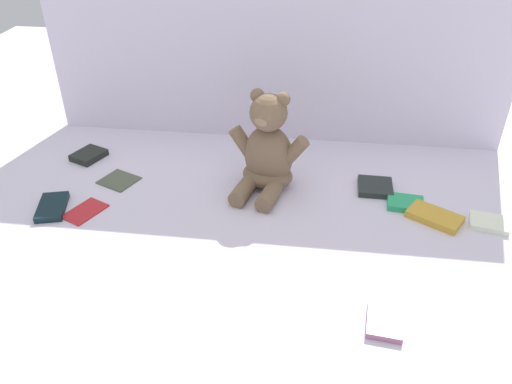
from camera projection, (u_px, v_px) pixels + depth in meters
name	position (u px, v px, depth m)	size (l,w,h in m)	color
ground_plane	(259.00, 202.00, 1.39)	(3.20, 3.20, 0.00)	silver
backdrop_drape	(275.00, 53.00, 1.57)	(1.47, 0.03, 0.57)	silver
teddy_bear	(267.00, 153.00, 1.41)	(0.24, 0.23, 0.28)	#7A6047
book_case_0	(489.00, 223.00, 1.30)	(0.07, 0.09, 0.02)	white
book_case_1	(435.00, 217.00, 1.32)	(0.08, 0.13, 0.02)	gold
book_case_2	(85.00, 211.00, 1.35)	(0.07, 0.11, 0.01)	red
book_case_3	(52.00, 207.00, 1.36)	(0.07, 0.12, 0.02)	black
book_case_4	(375.00, 187.00, 1.44)	(0.10, 0.10, 0.02)	#222A27
book_case_5	(405.00, 203.00, 1.37)	(0.07, 0.10, 0.02)	#26A464
book_case_6	(119.00, 180.00, 1.48)	(0.10, 0.09, 0.01)	#4A533D
book_case_7	(89.00, 155.00, 1.59)	(0.08, 0.09, 0.02)	black
book_case_8	(385.00, 321.00, 1.02)	(0.07, 0.10, 0.01)	#AD6B8C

